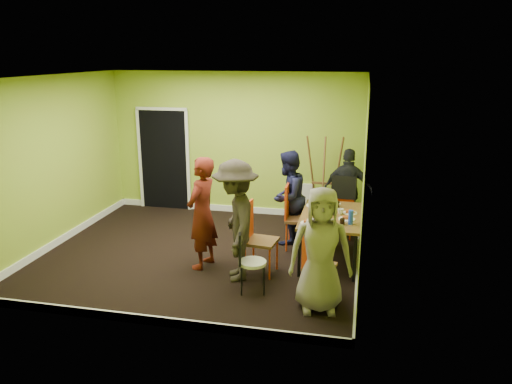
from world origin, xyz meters
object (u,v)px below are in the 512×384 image
Objects in this scene: thermos at (324,209)px; person_left_far at (288,197)px; chair_front_end at (318,262)px; orange_bottle at (327,208)px; chair_left_far at (294,213)px; dining_table at (331,218)px; person_back_end at (348,190)px; blue_bottle at (351,217)px; person_left_near at (236,221)px; easel at (324,181)px; person_front_end at (321,250)px; chair_bentwood at (248,258)px; chair_left_near at (255,234)px; person_standing at (202,213)px; chair_back_end at (343,193)px.

person_left_far reaches higher than thermos.
chair_front_end is 1.33m from thermos.
person_left_far reaches higher than orange_bottle.
chair_left_far is 0.34m from person_left_far.
chair_left_far is at bearing 146.39° from dining_table.
blue_bottle is at bearing 98.85° from person_back_end.
thermos is 1.46m from person_left_near.
person_front_end is (0.23, -3.25, -0.04)m from easel.
orange_bottle is (-0.08, 0.17, 0.10)m from dining_table.
chair_bentwood is 0.49× the size of person_left_near.
person_left_near reaches higher than person_front_end.
easel is at bearing 105.06° from blue_bottle.
chair_left_far is 1.24m from blue_bottle.
dining_table is 1.41× the size of chair_left_near.
person_standing is 1.12× the size of person_back_end.
person_standing is (-2.16, -0.24, -0.01)m from blue_bottle.
chair_back_end is at bearing 77.79° from person_front_end.
chair_left_near is (-1.04, -0.66, -0.10)m from dining_table.
easel reaches higher than chair_left_near.
thermos is 2.36× the size of orange_bottle.
chair_front_end is at bearing 88.69° from chair_back_end.
person_standing reaches higher than chair_left_far.
blue_bottle is (0.40, -0.35, 0.00)m from thermos.
thermos is 1.54m from person_back_end.
easel is at bearing 140.58° from person_left_near.
chair_bentwood is 0.54× the size of person_left_far.
dining_table is at bearing 128.34° from chair_bentwood.
chair_bentwood is (-0.94, 0.06, -0.05)m from chair_front_end.
chair_front_end is 1.06m from blue_bottle.
person_front_end reaches higher than chair_back_end.
person_front_end is at bearing -90.73° from dining_table.
person_left_far is (-0.70, 1.98, 0.27)m from chair_front_end.
person_left_near reaches higher than chair_bentwood.
dining_table is 0.19m from thermos.
blue_bottle is 0.14× the size of person_back_end.
easel reaches higher than person_left_far.
chair_left_far is 1.16m from chair_back_end.
person_left_near is (-1.40, -2.20, 0.13)m from chair_back_end.
thermos is 0.53m from blue_bottle.
person_front_end reaches higher than orange_bottle.
blue_bottle is at bearing 108.47° from person_standing.
chair_left_far reaches higher than dining_table.
easel is 1.01× the size of person_standing.
chair_back_end is 1.22× the size of chair_bentwood.
person_left_far is at bearing 38.16° from chair_back_end.
person_back_end is 0.95× the size of person_front_end.
dining_table is at bearing 68.90° from person_left_far.
chair_back_end is at bearing 142.96° from chair_bentwood.
dining_table is at bearing 107.75° from person_left_near.
person_left_near is (-1.27, -0.91, 0.17)m from dining_table.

